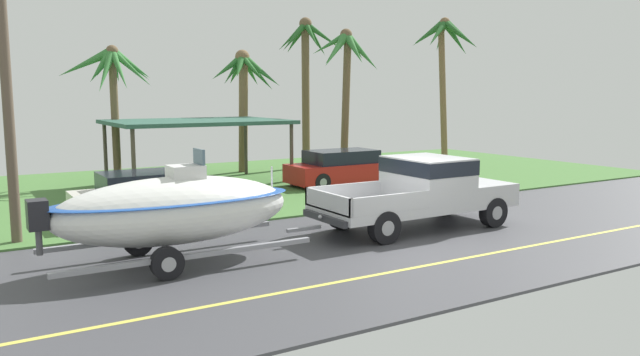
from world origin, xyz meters
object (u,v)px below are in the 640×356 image
parked_sedan_near (345,168)px  utility_pole (6,71)px  palm_tree_far_right (444,49)px  palm_tree_near_left (306,57)px  palm_tree_mid (245,81)px  pickup_truck_towing (426,188)px  palm_tree_far_left (346,63)px  boat_on_trailer (174,210)px  carport_awning (197,123)px  parked_sedan_far (153,196)px  palm_tree_near_right (112,75)px

parked_sedan_near → utility_pole: bearing=-162.0°
parked_sedan_near → palm_tree_far_right: bearing=18.5°
palm_tree_near_left → palm_tree_mid: 3.37m
pickup_truck_towing → palm_tree_far_right: bearing=46.1°
parked_sedan_near → palm_tree_far_left: 5.18m
parked_sedan_near → palm_tree_near_left: 7.31m
boat_on_trailer → carport_awning: (4.22, 10.14, 1.28)m
boat_on_trailer → palm_tree_near_left: size_ratio=0.90×
boat_on_trailer → parked_sedan_far: bearing=79.0°
boat_on_trailer → parked_sedan_near: 11.88m
parked_sedan_near → palm_tree_near_left: palm_tree_near_left is taller
pickup_truck_towing → parked_sedan_far: (-5.93, 4.74, -0.37)m
pickup_truck_towing → palm_tree_near_right: (-5.22, 12.18, 3.19)m
parked_sedan_far → palm_tree_near_left: 13.56m
pickup_truck_towing → palm_tree_mid: bearing=87.2°
carport_awning → palm_tree_far_left: bearing=-0.9°
parked_sedan_near → palm_tree_far_right: (7.12, 2.39, 4.94)m
pickup_truck_towing → parked_sedan_far: pickup_truck_towing is taller
palm_tree_mid → carport_awning: bearing=-140.0°
palm_tree_mid → palm_tree_far_right: size_ratio=0.77×
boat_on_trailer → palm_tree_near_left: bearing=50.7°
parked_sedan_near → pickup_truck_towing: bearing=-107.5°
parked_sedan_near → utility_pole: (-11.92, -3.88, 3.39)m
parked_sedan_near → carport_awning: carport_awning is taller
palm_tree_near_right → palm_tree_mid: (5.84, 0.69, -0.14)m
carport_awning → palm_tree_near_left: 7.58m
palm_tree_near_left → palm_tree_far_left: size_ratio=1.12×
palm_tree_near_left → utility_pole: bearing=-144.8°
parked_sedan_far → palm_tree_far_left: (10.02, 5.30, 4.16)m
boat_on_trailer → palm_tree_mid: size_ratio=1.16×
parked_sedan_far → palm_tree_mid: 10.99m
palm_tree_near_left → pickup_truck_towing: bearing=-106.3°
palm_tree_near_left → utility_pole: (-13.35, -9.42, -1.16)m
parked_sedan_near → palm_tree_near_right: palm_tree_near_right is taller
parked_sedan_near → palm_tree_mid: (-1.74, 5.40, 3.42)m
palm_tree_near_left → carport_awning: bearing=-155.9°
pickup_truck_towing → parked_sedan_near: pickup_truck_towing is taller
palm_tree_near_right → utility_pole: bearing=-116.8°
pickup_truck_towing → carport_awning: 10.57m
parked_sedan_far → palm_tree_mid: bearing=51.1°
pickup_truck_towing → palm_tree_mid: palm_tree_mid is taller
palm_tree_mid → palm_tree_far_left: size_ratio=0.87×
palm_tree_near_right → palm_tree_far_left: 9.56m
pickup_truck_towing → palm_tree_far_right: size_ratio=0.81×
boat_on_trailer → parked_sedan_near: bearing=39.0°
pickup_truck_towing → boat_on_trailer: boat_on_trailer is taller
pickup_truck_towing → palm_tree_far_right: (9.48, 9.86, 4.57)m
carport_awning → parked_sedan_near: bearing=-28.1°
palm_tree_near_right → palm_tree_mid: palm_tree_mid is taller
parked_sedan_near → parked_sedan_far: same height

